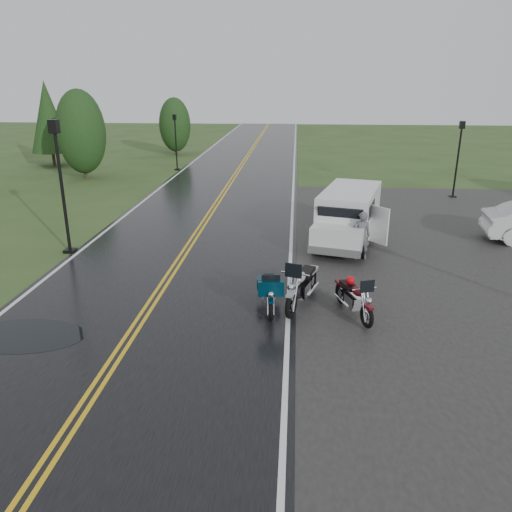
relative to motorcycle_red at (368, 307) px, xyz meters
The scene contains 14 objects.
ground 5.80m from the motorcycle_red, behind, with size 120.00×120.00×0.00m, color #2D471E.
road 11.94m from the motorcycle_red, 118.81° to the left, with size 8.00×100.00×0.04m, color black.
parking_pad 7.59m from the motorcycle_red, 46.07° to the left, with size 14.00×24.00×0.03m, color black.
motorcycle_red is the anchor object (origin of this frame).
motorcycle_teal 2.40m from the motorcycle_red, behind, with size 0.75×2.07×1.23m, color #042433, non-canonical shape.
motorcycle_silver 1.92m from the motorcycle_red, 168.59° to the left, with size 0.89×2.44×1.44m, color #9C9EA3, non-canonical shape.
van_white 5.82m from the motorcycle_red, 100.30° to the left, with size 1.94×5.18×2.03m, color silver, non-canonical shape.
person_at_van 5.18m from the motorcycle_red, 85.11° to the left, with size 0.62×0.40×1.69m, color #515156.
lamp_post_near_left 11.30m from the motorcycle_red, 152.52° to the left, with size 0.40×0.40×4.70m, color black, non-canonical shape.
lamp_post_far_left 24.61m from the motorcycle_red, 113.92° to the left, with size 0.32×0.32×3.75m, color black, non-canonical shape.
lamp_post_far_right 16.71m from the motorcycle_red, 67.08° to the left, with size 0.34×0.34×3.96m, color black, non-canonical shape.
tree_left_mid 24.32m from the motorcycle_red, 128.25° to the left, with size 2.95×2.95×4.61m, color #1E3D19, non-canonical shape.
tree_left_far 31.94m from the motorcycle_red, 111.52° to the left, with size 2.53×2.53×3.90m, color #1E3D19, non-canonical shape.
pine_left_far 30.40m from the motorcycle_red, 129.25° to the left, with size 2.74×2.74×5.71m, color #1E3D19, non-canonical shape.
Camera 1 is at (3.89, -11.76, 5.90)m, focal length 35.00 mm.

